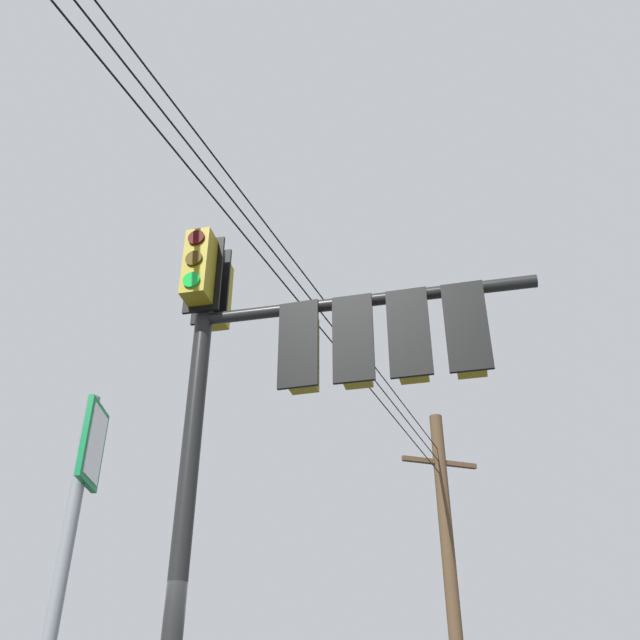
{
  "coord_description": "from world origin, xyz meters",
  "views": [
    {
      "loc": [
        -7.33,
        1.95,
        1.26
      ],
      "look_at": [
        -1.19,
        -0.53,
        5.23
      ],
      "focal_mm": 38.87,
      "sensor_mm": 36.0,
      "label": 1
    }
  ],
  "objects": [
    {
      "name": "signal_mast_assembly",
      "position": [
        -1.02,
        -0.26,
        4.67
      ],
      "size": [
        2.63,
        3.52,
        6.48
      ],
      "color": "black",
      "rests_on": "ground"
    },
    {
      "name": "route_sign_primary",
      "position": [
        -3.61,
        1.79,
        1.73
      ],
      "size": [
        0.29,
        0.14,
        2.86
      ],
      "color": "slate",
      "rests_on": "ground"
    },
    {
      "name": "overhead_wire_span",
      "position": [
        -1.2,
        1.41,
        7.57
      ],
      "size": [
        17.27,
        17.54,
        1.26
      ],
      "color": "black"
    },
    {
      "name": "utility_pole_wooden",
      "position": [
        7.43,
        -7.35,
        4.37
      ],
      "size": [
        0.33,
        2.08,
        8.55
      ],
      "color": "#4C3823",
      "rests_on": "ground"
    }
  ]
}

